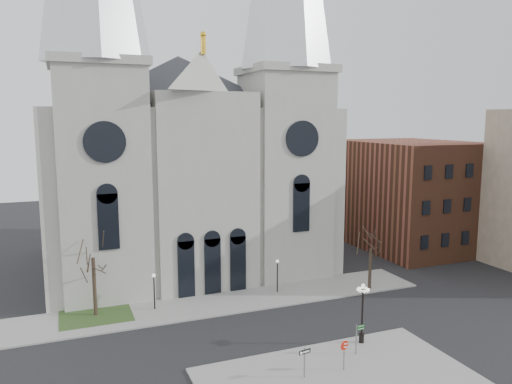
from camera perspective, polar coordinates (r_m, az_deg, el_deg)
name	(u,v)px	position (r m, az deg, el deg)	size (l,w,h in m)	color
ground	(267,355)	(38.10, 1.22, -18.12)	(160.00, 160.00, 0.00)	black
sidewalk_near	(338,379)	(35.35, 9.40, -20.37)	(18.00, 10.00, 0.14)	gray
sidewalk_far	(221,302)	(47.54, -4.08, -12.48)	(40.00, 6.00, 0.14)	gray
grass_patch	(96,316)	(46.61, -17.83, -13.29)	(6.00, 5.00, 0.18)	#2F4C20
cathedral	(186,105)	(55.84, -8.04, 9.86)	(33.00, 26.66, 54.00)	#A3A198
bg_building_brick	(410,194)	(69.46, 17.16, -0.22)	(14.00, 18.00, 14.00)	brown
tree_left	(93,254)	(44.90, -18.15, -6.76)	(3.20, 3.20, 7.50)	black
tree_right	(371,246)	(50.89, 12.99, -6.07)	(3.20, 3.20, 6.00)	black
ped_lamp_left	(154,285)	(45.90, -11.58, -10.41)	(0.32, 0.32, 3.26)	black
ped_lamp_right	(277,270)	(49.26, 2.46, -8.92)	(0.32, 0.32, 3.26)	black
stop_sign	(344,348)	(35.68, 10.05, -17.16)	(0.76, 0.21, 2.16)	slate
globe_lamp	(363,306)	(39.30, 12.08, -12.60)	(1.29, 1.29, 4.63)	black
one_way_sign	(304,357)	(34.53, 5.56, -18.30)	(0.89, 0.17, 2.04)	slate
street_name_sign	(357,337)	(38.10, 11.50, -15.88)	(0.71, 0.12, 2.22)	slate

